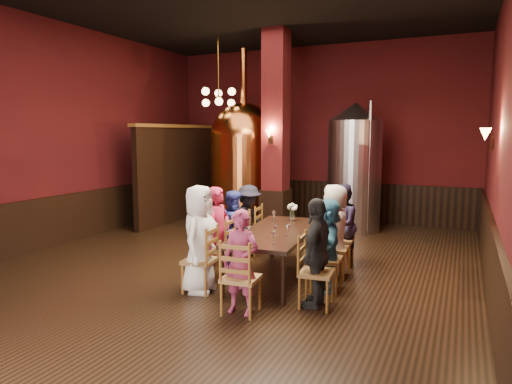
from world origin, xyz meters
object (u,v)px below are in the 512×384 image
at_px(steel_vessel, 354,167).
at_px(rose_vase, 292,209).
at_px(dining_table, 277,234).
at_px(copper_kettle, 244,163).
at_px(person_1, 219,233).
at_px(person_2, 235,229).
at_px(person_0, 199,239).

distance_m(steel_vessel, rose_vase, 3.20).
bearing_deg(dining_table, copper_kettle, 118.09).
height_order(person_1, steel_vessel, steel_vessel).
height_order(steel_vessel, rose_vase, steel_vessel).
xyz_separation_m(dining_table, steel_vessel, (0.32, 3.98, 0.79)).
distance_m(copper_kettle, steel_vessel, 2.63).
bearing_deg(steel_vessel, copper_kettle, -168.16).
xyz_separation_m(person_2, rose_vase, (0.82, 0.59, 0.30)).
relative_size(person_0, rose_vase, 4.95).
bearing_deg(person_1, steel_vessel, -12.85).
bearing_deg(copper_kettle, person_1, -69.56).
xyz_separation_m(copper_kettle, steel_vessel, (2.57, 0.54, -0.07)).
height_order(dining_table, steel_vessel, steel_vessel).
height_order(person_0, person_2, person_0).
bearing_deg(person_2, person_0, 166.33).
height_order(person_0, rose_vase, person_0).
bearing_deg(rose_vase, copper_kettle, 130.21).
relative_size(dining_table, person_1, 1.72).
height_order(dining_table, person_2, person_2).
xyz_separation_m(dining_table, rose_vase, (-0.05, 0.84, 0.27)).
bearing_deg(dining_table, steel_vessel, 80.33).
bearing_deg(person_2, dining_table, -124.89).
bearing_deg(copper_kettle, steel_vessel, 11.84).
relative_size(person_0, steel_vessel, 0.52).
bearing_deg(steel_vessel, person_1, -104.53).
bearing_deg(person_2, person_1, 166.33).
bearing_deg(copper_kettle, person_0, -71.70).
distance_m(person_0, person_2, 1.34).
relative_size(person_0, copper_kettle, 0.36).
bearing_deg(person_2, rose_vase, -73.04).
xyz_separation_m(dining_table, person_1, (-0.82, -0.40, 0.03)).
xyz_separation_m(dining_table, person_2, (-0.88, 0.25, -0.03)).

